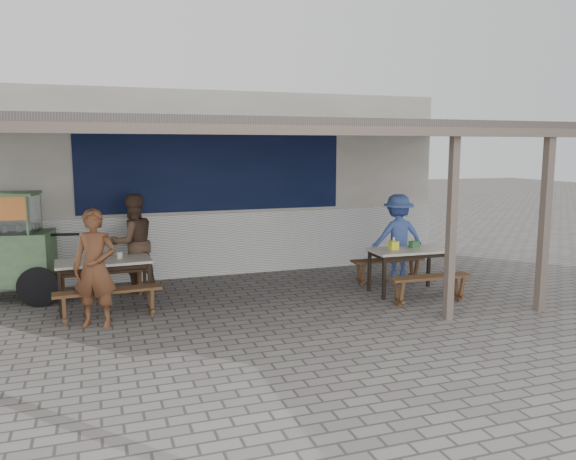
{
  "coord_description": "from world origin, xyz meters",
  "views": [
    {
      "loc": [
        -2.38,
        -7.51,
        2.44
      ],
      "look_at": [
        0.54,
        0.9,
        1.13
      ],
      "focal_mm": 35.0,
      "sensor_mm": 36.0,
      "label": 1
    }
  ],
  "objects_px": {
    "patron_wall_side": "(133,243)",
    "condiment_jar": "(120,255)",
    "table_right": "(408,254)",
    "tissue_box": "(394,245)",
    "bench_right_street": "(430,283)",
    "patron_street_side": "(95,268)",
    "condiment_bowl": "(96,258)",
    "bench_left_street": "(108,297)",
    "table_left": "(104,265)",
    "donation_box": "(414,244)",
    "bench_left_wall": "(102,278)",
    "bench_right_wall": "(388,265)",
    "patron_right_table": "(398,237)"
  },
  "relations": [
    {
      "from": "bench_left_street",
      "to": "patron_right_table",
      "type": "distance_m",
      "value": 5.3
    },
    {
      "from": "patron_street_side",
      "to": "condiment_jar",
      "type": "bearing_deg",
      "value": 91.63
    },
    {
      "from": "condiment_jar",
      "to": "patron_wall_side",
      "type": "bearing_deg",
      "value": 73.99
    },
    {
      "from": "patron_street_side",
      "to": "donation_box",
      "type": "bearing_deg",
      "value": 25.33
    },
    {
      "from": "patron_street_side",
      "to": "bench_right_wall",
      "type": "bearing_deg",
      "value": 32.1
    },
    {
      "from": "patron_street_side",
      "to": "tissue_box",
      "type": "distance_m",
      "value": 4.76
    },
    {
      "from": "bench_right_wall",
      "to": "patron_street_side",
      "type": "relative_size",
      "value": 0.84
    },
    {
      "from": "table_left",
      "to": "bench_left_street",
      "type": "bearing_deg",
      "value": -90.0
    },
    {
      "from": "condiment_jar",
      "to": "patron_street_side",
      "type": "bearing_deg",
      "value": -110.52
    },
    {
      "from": "table_right",
      "to": "tissue_box",
      "type": "distance_m",
      "value": 0.29
    },
    {
      "from": "table_left",
      "to": "bench_right_wall",
      "type": "relative_size",
      "value": 1.03
    },
    {
      "from": "bench_left_street",
      "to": "condiment_bowl",
      "type": "height_order",
      "value": "condiment_bowl"
    },
    {
      "from": "bench_right_wall",
      "to": "condiment_bowl",
      "type": "bearing_deg",
      "value": -178.67
    },
    {
      "from": "condiment_jar",
      "to": "bench_right_street",
      "type": "bearing_deg",
      "value": -18.32
    },
    {
      "from": "donation_box",
      "to": "patron_street_side",
      "type": "bearing_deg",
      "value": -176.83
    },
    {
      "from": "bench_left_street",
      "to": "condiment_bowl",
      "type": "distance_m",
      "value": 0.84
    },
    {
      "from": "table_right",
      "to": "bench_right_street",
      "type": "xyz_separation_m",
      "value": [
        -0.02,
        -0.71,
        -0.33
      ]
    },
    {
      "from": "table_right",
      "to": "bench_right_street",
      "type": "distance_m",
      "value": 0.78
    },
    {
      "from": "bench_right_wall",
      "to": "condiment_jar",
      "type": "xyz_separation_m",
      "value": [
        -4.64,
        0.1,
        0.46
      ]
    },
    {
      "from": "bench_left_wall",
      "to": "table_right",
      "type": "relative_size",
      "value": 1.16
    },
    {
      "from": "patron_wall_side",
      "to": "tissue_box",
      "type": "height_order",
      "value": "patron_wall_side"
    },
    {
      "from": "table_right",
      "to": "patron_street_side",
      "type": "xyz_separation_m",
      "value": [
        -4.98,
        -0.17,
        0.15
      ]
    },
    {
      "from": "patron_wall_side",
      "to": "patron_right_table",
      "type": "xyz_separation_m",
      "value": [
        4.72,
        -0.73,
        -0.04
      ]
    },
    {
      "from": "patron_wall_side",
      "to": "condiment_jar",
      "type": "bearing_deg",
      "value": 54.66
    },
    {
      "from": "table_right",
      "to": "donation_box",
      "type": "bearing_deg",
      "value": 33.91
    },
    {
      "from": "condiment_bowl",
      "to": "bench_left_wall",
      "type": "bearing_deg",
      "value": 83.41
    },
    {
      "from": "table_right",
      "to": "condiment_jar",
      "type": "distance_m",
      "value": 4.68
    },
    {
      "from": "bench_right_street",
      "to": "patron_right_table",
      "type": "distance_m",
      "value": 1.8
    },
    {
      "from": "bench_left_street",
      "to": "condiment_bowl",
      "type": "bearing_deg",
      "value": 98.05
    },
    {
      "from": "bench_left_wall",
      "to": "donation_box",
      "type": "xyz_separation_m",
      "value": [
        5.07,
        -1.24,
        0.47
      ]
    },
    {
      "from": "condiment_bowl",
      "to": "bench_right_street",
      "type": "bearing_deg",
      "value": -16.59
    },
    {
      "from": "condiment_jar",
      "to": "condiment_bowl",
      "type": "distance_m",
      "value": 0.35
    },
    {
      "from": "patron_street_side",
      "to": "patron_right_table",
      "type": "height_order",
      "value": "patron_street_side"
    },
    {
      "from": "tissue_box",
      "to": "donation_box",
      "type": "height_order",
      "value": "tissue_box"
    },
    {
      "from": "table_right",
      "to": "tissue_box",
      "type": "height_order",
      "value": "tissue_box"
    },
    {
      "from": "table_left",
      "to": "condiment_jar",
      "type": "relative_size",
      "value": 14.65
    },
    {
      "from": "patron_right_table",
      "to": "condiment_bowl",
      "type": "height_order",
      "value": "patron_right_table"
    },
    {
      "from": "table_left",
      "to": "table_right",
      "type": "height_order",
      "value": "same"
    },
    {
      "from": "table_left",
      "to": "condiment_jar",
      "type": "distance_m",
      "value": 0.29
    },
    {
      "from": "patron_wall_side",
      "to": "condiment_bowl",
      "type": "xyz_separation_m",
      "value": [
        -0.61,
        -0.96,
        -0.06
      ]
    },
    {
      "from": "patron_wall_side",
      "to": "bench_right_street",
      "type": "bearing_deg",
      "value": 131.33
    },
    {
      "from": "bench_left_wall",
      "to": "condiment_bowl",
      "type": "distance_m",
      "value": 0.75
    },
    {
      "from": "patron_right_table",
      "to": "condiment_bowl",
      "type": "xyz_separation_m",
      "value": [
        -5.33,
        -0.23,
        -0.02
      ]
    },
    {
      "from": "table_right",
      "to": "tissue_box",
      "type": "relative_size",
      "value": 9.34
    },
    {
      "from": "patron_wall_side",
      "to": "tissue_box",
      "type": "distance_m",
      "value": 4.44
    },
    {
      "from": "bench_right_street",
      "to": "donation_box",
      "type": "relative_size",
      "value": 8.36
    },
    {
      "from": "bench_left_street",
      "to": "patron_wall_side",
      "type": "relative_size",
      "value": 0.9
    },
    {
      "from": "table_left",
      "to": "donation_box",
      "type": "bearing_deg",
      "value": -9.66
    },
    {
      "from": "bench_right_wall",
      "to": "donation_box",
      "type": "distance_m",
      "value": 0.77
    },
    {
      "from": "table_right",
      "to": "patron_right_table",
      "type": "xyz_separation_m",
      "value": [
        0.37,
        0.99,
        0.13
      ]
    }
  ]
}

